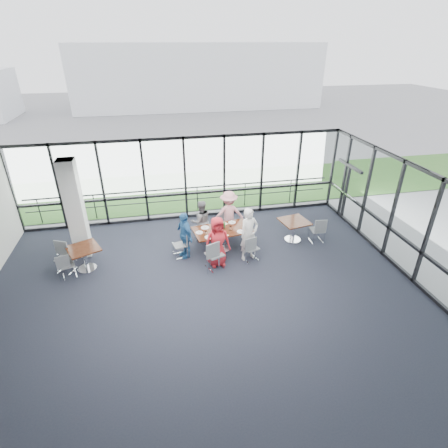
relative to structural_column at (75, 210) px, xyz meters
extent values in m
cube|color=#20232F|center=(3.60, -3.00, -1.61)|extent=(12.00, 10.00, 0.02)
cube|color=silver|center=(3.60, -3.00, 1.60)|extent=(12.00, 10.00, 0.04)
cube|color=white|center=(3.60, 2.00, 0.00)|extent=(12.00, 0.10, 3.20)
cube|color=white|center=(9.60, -3.00, 0.00)|extent=(0.10, 10.00, 3.20)
cube|color=black|center=(9.60, 0.75, -0.55)|extent=(0.12, 1.60, 2.10)
cube|color=white|center=(0.00, 0.00, 0.00)|extent=(0.50, 0.50, 3.20)
cube|color=gray|center=(3.60, 7.00, -1.62)|extent=(80.00, 70.00, 0.02)
cube|color=#2B6221|center=(3.60, 5.00, -1.59)|extent=(80.00, 5.00, 0.01)
cube|color=white|center=(7.60, 29.00, 1.40)|extent=(24.00, 10.00, 6.00)
cylinder|color=#2D2D33|center=(3.60, 2.60, -1.10)|extent=(12.00, 0.06, 0.06)
cube|color=#3B1709|center=(4.50, -0.62, -0.87)|extent=(1.99, 1.28, 0.04)
cylinder|color=silver|center=(4.50, -0.62, -1.25)|extent=(0.12, 0.12, 0.71)
cylinder|color=silver|center=(4.50, -0.62, -1.59)|extent=(0.56, 0.56, 0.03)
cube|color=#3B1709|center=(0.20, -0.93, -0.87)|extent=(1.16, 1.16, 0.04)
cylinder|color=silver|center=(0.20, -0.93, -1.25)|extent=(0.12, 0.12, 0.71)
cube|color=#3B1709|center=(7.05, -0.53, -0.87)|extent=(1.05, 1.05, 0.04)
cylinder|color=silver|center=(7.05, -0.53, -1.25)|extent=(0.12, 0.12, 0.71)
imported|color=red|center=(4.18, -1.47, -0.79)|extent=(0.84, 0.60, 1.62)
imported|color=silver|center=(5.21, -1.33, -0.73)|extent=(0.75, 0.64, 1.74)
imported|color=slate|center=(3.91, 0.09, -0.85)|extent=(0.80, 0.59, 1.50)
imported|color=pink|center=(4.91, 0.29, -0.76)|extent=(1.10, 0.60, 1.67)
imported|color=#2D68A0|center=(3.25, -0.79, -0.83)|extent=(0.79, 1.02, 1.55)
cylinder|color=white|center=(3.99, -1.06, -0.84)|extent=(0.27, 0.27, 0.01)
cylinder|color=white|center=(5.06, -0.91, -0.84)|extent=(0.26, 0.26, 0.01)
cylinder|color=white|center=(3.96, -0.41, -0.84)|extent=(0.28, 0.28, 0.01)
cylinder|color=white|center=(4.92, -0.22, -0.84)|extent=(0.25, 0.25, 0.01)
cylinder|color=white|center=(3.73, -0.71, -0.84)|extent=(0.24, 0.24, 0.01)
cylinder|color=white|center=(4.26, -0.91, -0.78)|extent=(0.07, 0.07, 0.14)
cylinder|color=white|center=(4.75, -0.73, -0.78)|extent=(0.07, 0.07, 0.15)
cylinder|color=white|center=(4.48, -0.39, -0.78)|extent=(0.07, 0.07, 0.14)
cylinder|color=white|center=(3.91, -0.89, -0.79)|extent=(0.06, 0.06, 0.13)
cube|color=white|center=(4.45, -1.08, -0.85)|extent=(0.39, 0.38, 0.00)
cube|color=white|center=(5.33, -0.75, -0.85)|extent=(0.35, 0.27, 0.00)
cube|color=white|center=(4.61, -0.27, -0.85)|extent=(0.34, 0.30, 0.00)
cube|color=black|center=(4.54, -0.56, -0.83)|extent=(0.10, 0.07, 0.04)
cylinder|color=maroon|center=(4.49, -0.56, -0.76)|extent=(0.06, 0.06, 0.18)
cylinder|color=#297C31|center=(4.59, -0.51, -0.75)|extent=(0.05, 0.05, 0.20)
camera|label=1|loc=(2.57, -10.44, 4.65)|focal=28.00mm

